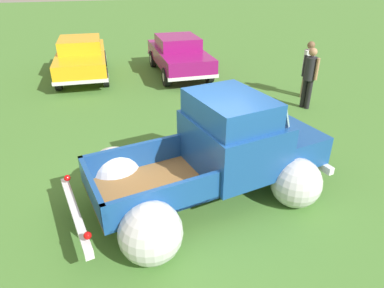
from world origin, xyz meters
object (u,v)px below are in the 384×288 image
at_px(vintage_pickup_truck, 220,158).
at_px(lane_cone_0, 284,122).
at_px(spectator_1, 308,66).
at_px(spectator_0, 309,74).
at_px(show_car_0, 81,56).
at_px(show_car_1, 179,54).

distance_m(vintage_pickup_truck, lane_cone_0, 3.19).
xyz_separation_m(spectator_1, lane_cone_0, (-2.00, -2.32, -0.71)).
bearing_deg(lane_cone_0, spectator_0, 43.66).
xyz_separation_m(vintage_pickup_truck, spectator_0, (3.93, 3.46, 0.28)).
bearing_deg(spectator_1, show_car_0, 25.86).
bearing_deg(show_car_0, spectator_1, 59.90).
bearing_deg(lane_cone_0, spectator_1, 49.28).
bearing_deg(show_car_1, show_car_0, -99.79).
xyz_separation_m(spectator_0, lane_cone_0, (-1.50, -1.43, -0.72)).
xyz_separation_m(show_car_1, spectator_0, (2.90, -4.50, 0.25)).
height_order(show_car_1, spectator_0, spectator_0).
bearing_deg(spectator_0, vintage_pickup_truck, 20.70).
bearing_deg(show_car_1, spectator_0, 31.81).
bearing_deg(show_car_1, lane_cone_0, 12.28).
xyz_separation_m(spectator_0, spectator_1, (0.50, 0.89, -0.01)).
height_order(show_car_0, lane_cone_0, show_car_0).
bearing_deg(show_car_0, show_car_1, 81.76).
distance_m(show_car_0, spectator_0, 8.29).
distance_m(vintage_pickup_truck, show_car_1, 8.03).
bearing_deg(lane_cone_0, show_car_0, 127.84).
height_order(show_car_0, spectator_1, spectator_1).
bearing_deg(vintage_pickup_truck, spectator_1, 31.75).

